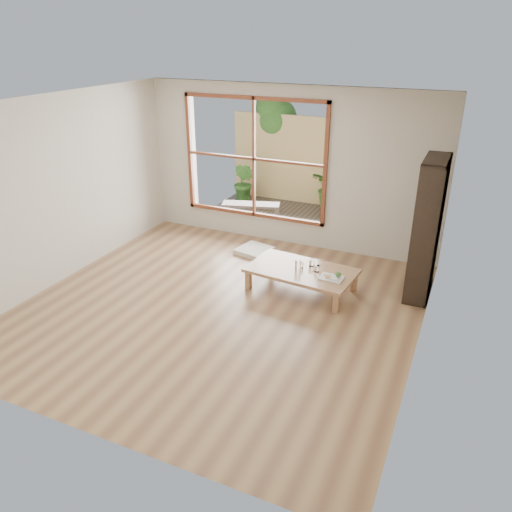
# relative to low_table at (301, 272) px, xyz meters

# --- Properties ---
(ground) EXTENTS (5.00, 5.00, 0.00)m
(ground) POSITION_rel_low_table_xyz_m (-0.81, -0.90, -0.28)
(ground) COLOR #A98454
(ground) RESTS_ON ground
(low_table) EXTENTS (1.54, 0.96, 0.32)m
(low_table) POSITION_rel_low_table_xyz_m (0.00, 0.00, 0.00)
(low_table) COLOR #AD7E54
(low_table) RESTS_ON ground
(floor_cushion) EXTENTS (0.60, 0.60, 0.07)m
(floor_cushion) POSITION_rel_low_table_xyz_m (-1.13, 0.91, -0.25)
(floor_cushion) COLOR silver
(floor_cushion) RESTS_ON ground
(bookshelf) EXTENTS (0.30, 0.85, 1.89)m
(bookshelf) POSITION_rel_low_table_xyz_m (1.52, 0.60, 0.67)
(bookshelf) COLOR black
(bookshelf) RESTS_ON ground
(glass_tall) EXTENTS (0.08, 0.08, 0.15)m
(glass_tall) POSITION_rel_low_table_xyz_m (-0.04, -0.05, 0.11)
(glass_tall) COLOR silver
(glass_tall) RESTS_ON low_table
(glass_mid) EXTENTS (0.07, 0.07, 0.10)m
(glass_mid) POSITION_rel_low_table_xyz_m (0.22, 0.01, 0.09)
(glass_mid) COLOR silver
(glass_mid) RESTS_ON low_table
(glass_short) EXTENTS (0.08, 0.08, 0.10)m
(glass_short) POSITION_rel_low_table_xyz_m (0.10, 0.15, 0.09)
(glass_short) COLOR silver
(glass_short) RESTS_ON low_table
(glass_small) EXTENTS (0.06, 0.06, 0.08)m
(glass_small) POSITION_rel_low_table_xyz_m (-0.02, 0.04, 0.08)
(glass_small) COLOR silver
(glass_small) RESTS_ON low_table
(food_tray) EXTENTS (0.32, 0.23, 0.10)m
(food_tray) POSITION_rel_low_table_xyz_m (0.47, -0.10, 0.06)
(food_tray) COLOR white
(food_tray) RESTS_ON low_table
(deck) EXTENTS (2.80, 2.00, 0.05)m
(deck) POSITION_rel_low_table_xyz_m (-1.41, 2.66, -0.28)
(deck) COLOR #3A322A
(deck) RESTS_ON ground
(garden_bench) EXTENTS (1.12, 0.61, 0.34)m
(garden_bench) POSITION_rel_low_table_xyz_m (-1.78, 2.19, 0.02)
(garden_bench) COLOR black
(garden_bench) RESTS_ON deck
(bamboo_fence) EXTENTS (2.80, 0.06, 1.80)m
(bamboo_fence) POSITION_rel_low_table_xyz_m (-1.41, 3.66, 0.62)
(bamboo_fence) COLOR tan
(bamboo_fence) RESTS_ON ground
(shrub_right) EXTENTS (1.01, 0.94, 0.92)m
(shrub_right) POSITION_rel_low_table_xyz_m (-0.54, 3.43, 0.20)
(shrub_right) COLOR #386625
(shrub_right) RESTS_ON deck
(shrub_left) EXTENTS (0.58, 0.53, 0.85)m
(shrub_left) POSITION_rel_low_table_xyz_m (-2.37, 3.14, 0.17)
(shrub_left) COLOR #386625
(shrub_left) RESTS_ON deck
(garden_tree) EXTENTS (1.04, 0.85, 2.22)m
(garden_tree) POSITION_rel_low_table_xyz_m (-2.09, 3.96, 1.34)
(garden_tree) COLOR #4C3D2D
(garden_tree) RESTS_ON ground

